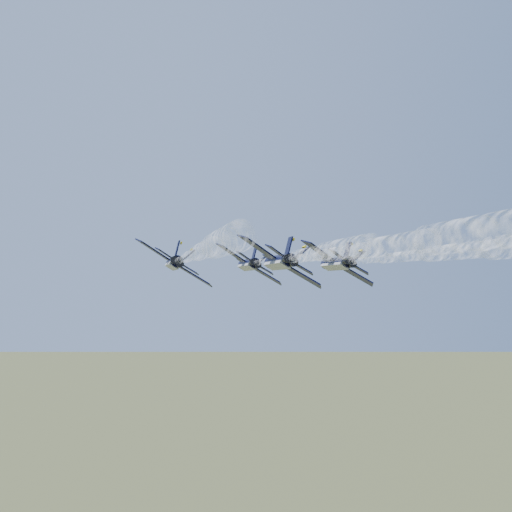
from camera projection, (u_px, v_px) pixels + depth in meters
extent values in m
cylinder|color=black|center=(249.00, 264.00, 125.22)|extent=(2.50, 12.63, 2.22)
cone|color=black|center=(242.00, 265.00, 132.64)|extent=(2.28, 2.51, 2.22)
ellipsoid|color=black|center=(247.00, 262.00, 128.45)|extent=(1.25, 2.30, 1.15)
cube|color=gray|center=(247.00, 267.00, 125.15)|extent=(1.68, 11.32, 1.12)
cube|color=black|center=(232.00, 254.00, 124.05)|extent=(5.43, 4.28, 3.07)
cube|color=yellow|center=(231.00, 253.00, 125.65)|extent=(4.53, 1.65, 3.01)
cube|color=black|center=(266.00, 275.00, 124.86)|extent=(5.49, 4.43, 3.07)
cube|color=yellow|center=(265.00, 275.00, 126.47)|extent=(4.48, 1.84, 3.01)
cube|color=black|center=(244.00, 256.00, 119.04)|extent=(2.56, 2.18, 1.42)
cube|color=black|center=(266.00, 270.00, 119.54)|extent=(2.58, 2.25, 1.42)
cube|color=black|center=(254.00, 253.00, 119.99)|extent=(0.79, 2.10, 2.43)
cube|color=black|center=(263.00, 259.00, 120.19)|extent=(2.03, 2.13, 1.70)
cylinder|color=black|center=(253.00, 262.00, 118.58)|extent=(1.46, 1.17, 1.44)
cylinder|color=black|center=(257.00, 265.00, 118.68)|extent=(1.46, 1.17, 1.44)
cylinder|color=black|center=(174.00, 262.00, 108.92)|extent=(2.50, 12.63, 2.22)
cone|color=black|center=(171.00, 263.00, 116.34)|extent=(2.28, 2.51, 2.22)
ellipsoid|color=black|center=(175.00, 260.00, 112.16)|extent=(1.25, 2.30, 1.15)
cube|color=gray|center=(172.00, 266.00, 108.86)|extent=(1.68, 11.32, 1.12)
cube|color=black|center=(154.00, 251.00, 107.76)|extent=(5.43, 4.28, 3.07)
cube|color=yellow|center=(154.00, 250.00, 109.36)|extent=(4.53, 1.65, 3.01)
cube|color=black|center=(194.00, 275.00, 108.57)|extent=(5.49, 4.43, 3.07)
cube|color=yellow|center=(193.00, 275.00, 110.17)|extent=(4.48, 1.84, 3.01)
cube|color=black|center=(164.00, 254.00, 102.75)|extent=(2.56, 2.18, 1.42)
cube|color=black|center=(190.00, 270.00, 103.25)|extent=(2.58, 2.25, 1.42)
cube|color=black|center=(177.00, 250.00, 103.69)|extent=(0.79, 2.10, 2.43)
cube|color=black|center=(187.00, 257.00, 103.90)|extent=(2.03, 2.13, 1.70)
cylinder|color=black|center=(174.00, 261.00, 102.28)|extent=(1.46, 1.17, 1.44)
cylinder|color=black|center=(180.00, 264.00, 102.39)|extent=(1.46, 1.17, 1.44)
cylinder|color=black|center=(337.00, 263.00, 113.64)|extent=(2.50, 12.63, 2.22)
cone|color=black|center=(324.00, 264.00, 121.06)|extent=(2.28, 2.51, 2.22)
ellipsoid|color=black|center=(333.00, 260.00, 116.88)|extent=(1.25, 2.30, 1.15)
cube|color=gray|center=(335.00, 267.00, 113.57)|extent=(1.68, 11.32, 1.12)
cube|color=black|center=(319.00, 251.00, 112.47)|extent=(5.43, 4.28, 3.07)
cube|color=yellow|center=(317.00, 251.00, 114.08)|extent=(4.53, 1.65, 3.01)
cube|color=black|center=(356.00, 275.00, 113.29)|extent=(5.49, 4.43, 3.07)
cube|color=yellow|center=(353.00, 275.00, 114.89)|extent=(4.48, 1.84, 3.01)
cube|color=black|center=(336.00, 255.00, 107.47)|extent=(2.56, 2.18, 1.42)
cube|color=black|center=(360.00, 270.00, 107.97)|extent=(2.58, 2.25, 1.42)
cube|color=black|center=(347.00, 251.00, 108.41)|extent=(0.79, 2.10, 2.43)
cube|color=black|center=(357.00, 257.00, 108.61)|extent=(2.03, 2.13, 1.70)
cylinder|color=black|center=(347.00, 261.00, 107.00)|extent=(1.46, 1.17, 1.44)
cylinder|color=black|center=(352.00, 265.00, 107.10)|extent=(1.46, 1.17, 1.44)
cylinder|color=black|center=(279.00, 261.00, 98.08)|extent=(2.50, 12.63, 2.22)
cone|color=black|center=(269.00, 262.00, 105.50)|extent=(2.28, 2.51, 2.22)
ellipsoid|color=black|center=(277.00, 258.00, 101.32)|extent=(1.25, 2.30, 1.15)
cube|color=gray|center=(277.00, 265.00, 98.02)|extent=(1.68, 11.32, 1.12)
cube|color=black|center=(259.00, 248.00, 96.92)|extent=(5.43, 4.28, 3.07)
cube|color=yellow|center=(257.00, 248.00, 98.52)|extent=(4.53, 1.65, 3.01)
cube|color=black|center=(302.00, 276.00, 97.73)|extent=(5.49, 4.43, 3.07)
cube|color=yellow|center=(299.00, 275.00, 99.33)|extent=(4.48, 1.84, 3.01)
cube|color=black|center=(275.00, 251.00, 91.91)|extent=(2.56, 2.18, 1.42)
cube|color=black|center=(303.00, 269.00, 92.41)|extent=(2.58, 2.25, 1.42)
cube|color=black|center=(288.00, 247.00, 92.85)|extent=(0.79, 2.10, 2.43)
cube|color=black|center=(300.00, 255.00, 93.06)|extent=(2.03, 2.13, 1.70)
cylinder|color=black|center=(287.00, 259.00, 91.44)|extent=(1.46, 1.17, 1.44)
cylinder|color=black|center=(293.00, 263.00, 91.55)|extent=(1.46, 1.17, 1.44)
cylinder|color=white|center=(264.00, 263.00, 111.53)|extent=(1.50, 14.83, 1.18)
cylinder|color=white|center=(283.00, 261.00, 97.75)|extent=(1.95, 14.84, 1.62)
cylinder|color=white|center=(309.00, 259.00, 83.98)|extent=(2.47, 14.85, 2.14)
cylinder|color=white|center=(344.00, 256.00, 70.20)|extent=(3.07, 14.86, 2.75)
cylinder|color=white|center=(181.00, 261.00, 95.24)|extent=(1.50, 14.83, 1.18)
cylinder|color=white|center=(190.00, 259.00, 81.46)|extent=(1.95, 14.84, 1.62)
cylinder|color=white|center=(203.00, 256.00, 67.68)|extent=(2.47, 14.85, 2.14)
cylinder|color=white|center=(223.00, 251.00, 53.90)|extent=(3.07, 14.86, 2.75)
cylinder|color=white|center=(366.00, 261.00, 99.95)|extent=(1.50, 14.83, 1.18)
cylinder|color=white|center=(404.00, 260.00, 86.18)|extent=(1.95, 14.84, 1.62)
cylinder|color=white|center=(456.00, 257.00, 72.40)|extent=(2.47, 14.85, 2.14)
cylinder|color=white|center=(304.00, 259.00, 84.40)|extent=(1.50, 14.83, 1.18)
cylinder|color=white|center=(339.00, 256.00, 70.62)|extent=(1.95, 14.84, 1.62)
cylinder|color=white|center=(390.00, 252.00, 56.84)|extent=(2.47, 14.85, 2.14)
cylinder|color=white|center=(474.00, 245.00, 43.06)|extent=(3.07, 14.86, 2.75)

